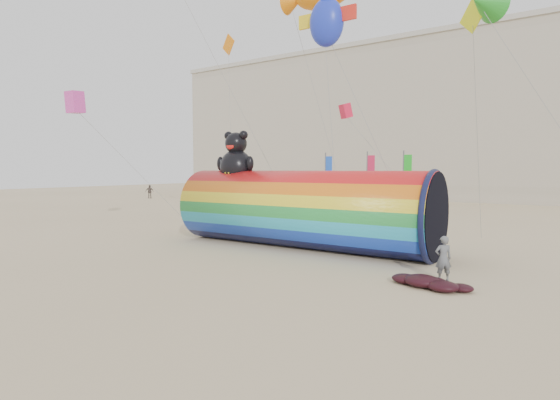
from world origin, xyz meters
The scene contains 7 objects.
ground centered at (0.00, 0.00, 0.00)m, with size 160.00×160.00×0.00m, color #CCB58C.
hotel_building centered at (-12.00, 45.95, 10.31)m, with size 60.40×15.40×20.60m.
windsock_assembly centered at (0.90, 2.76, 1.99)m, with size 13.03×3.97×6.01m.
kite_handler centered at (8.38, -0.20, 0.79)m, with size 0.57×0.38×1.58m, color #5B5F63.
fabric_bundle centered at (8.19, -1.31, 0.17)m, with size 2.62×1.35×0.41m.
festival_banners centered at (-0.97, 15.54, 2.64)m, with size 7.18×0.59×5.20m.
flying_kites centered at (1.87, 6.64, 12.38)m, with size 26.72×13.62×9.96m.
Camera 1 is at (11.91, -15.63, 3.84)m, focal length 28.00 mm.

